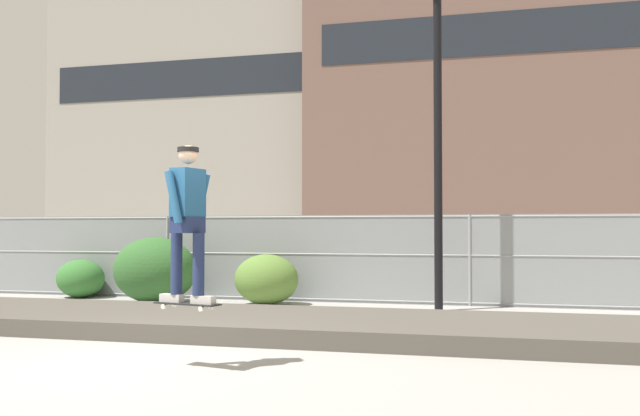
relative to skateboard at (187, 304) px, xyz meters
name	(u,v)px	position (x,y,z in m)	size (l,w,h in m)	color
ground_plane	(134,366)	(-0.66, 0.01, -0.71)	(120.00, 120.00, 0.00)	gray
gravel_berm	(230,322)	(-0.66, 2.89, -0.59)	(17.32, 2.83, 0.26)	#4C473F
skateboard	(187,304)	(0.00, 0.00, 0.00)	(0.82, 0.38, 0.07)	black
skater	(188,213)	(0.00, 0.00, 1.01)	(0.72, 0.62, 1.76)	#B2ADA8
chain_fence	(310,258)	(-0.66, 7.40, 0.22)	(20.19, 0.06, 1.85)	gray
street_lamp	(438,101)	(2.16, 6.40, 3.28)	(0.44, 0.44, 6.37)	black
parked_car_near	(194,255)	(-4.84, 10.57, 0.12)	(4.48, 2.10, 1.66)	silver
parked_car_mid	(413,258)	(1.13, 10.61, 0.12)	(4.55, 2.26, 1.66)	#474C54
library_building	(261,124)	(-14.23, 42.29, 8.63)	(27.31, 13.01, 18.68)	gray
office_block	(563,98)	(7.01, 42.04, 9.56)	(31.42, 15.70, 20.54)	brown
shrub_left	(80,279)	(-5.95, 6.95, -0.28)	(1.12, 0.91, 0.86)	#336B2D
shrub_center	(155,270)	(-3.73, 6.28, -0.02)	(1.79, 1.46, 1.38)	#2D5B28
shrub_right	(266,279)	(-1.36, 6.58, -0.20)	(1.34, 1.10, 1.04)	#567A33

